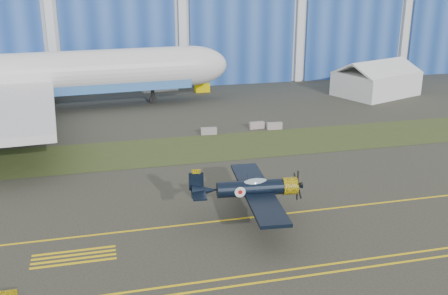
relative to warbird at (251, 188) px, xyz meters
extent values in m
plane|color=#37372E|center=(3.87, 5.40, -2.85)|extent=(260.00, 260.00, 0.00)
cube|color=#475128|center=(3.87, 19.40, -2.83)|extent=(260.00, 10.00, 0.02)
cube|color=#204698|center=(3.87, 54.60, 7.15)|extent=(220.00, 0.60, 20.00)
cube|color=yellow|center=(3.87, 0.40, -2.84)|extent=(200.00, 0.20, 0.02)
cube|color=yellow|center=(3.87, -9.10, -2.84)|extent=(80.00, 0.20, 0.02)
cube|color=yellow|center=(3.87, -8.10, -2.84)|extent=(80.00, 0.20, 0.02)
cube|color=yellow|center=(-18.13, -6.60, -2.67)|extent=(1.20, 0.15, 0.35)
cube|color=silver|center=(-0.85, 52.51, -1.49)|extent=(6.60, 3.58, 2.71)
cube|color=#EFCE00|center=(6.23, 49.65, -2.13)|extent=(2.49, 1.57, 1.45)
cube|color=gray|center=(1.89, 24.58, -2.40)|extent=(2.05, 0.78, 0.90)
cube|color=gray|center=(8.61, 25.67, -2.40)|extent=(2.02, 0.67, 0.90)
cube|color=gray|center=(10.80, 24.82, -2.40)|extent=(2.04, 0.77, 0.90)
camera|label=1|loc=(-11.68, -37.79, 16.70)|focal=42.00mm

